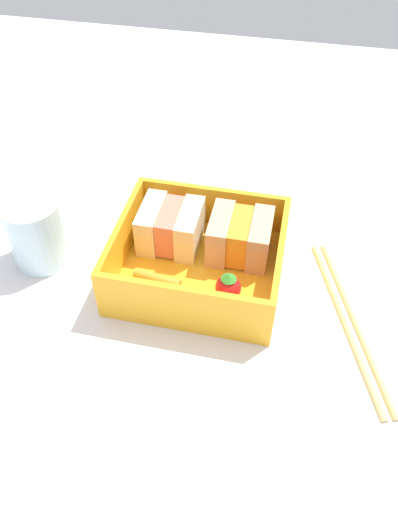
{
  "coord_description": "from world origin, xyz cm",
  "views": [
    {
      "loc": [
        7.26,
        -33.38,
        37.76
      ],
      "look_at": [
        0.0,
        0.0,
        2.7
      ],
      "focal_mm": 35.0,
      "sensor_mm": 36.0,
      "label": 1
    }
  ],
  "objects_px": {
    "sandwich_center_left": "(240,237)",
    "carrot_stick_far_left": "(157,279)",
    "drinking_glass": "(37,232)",
    "strawberry_far_left": "(228,287)",
    "sandwich_left": "(171,226)",
    "chopstick_pair": "(350,320)"
  },
  "relations": [
    {
      "from": "sandwich_center_left",
      "to": "drinking_glass",
      "type": "bearing_deg",
      "value": -168.95
    },
    {
      "from": "sandwich_center_left",
      "to": "strawberry_far_left",
      "type": "bearing_deg",
      "value": -90.91
    },
    {
      "from": "sandwich_center_left",
      "to": "carrot_stick_far_left",
      "type": "xyz_separation_m",
      "value": [
        -0.07,
        -0.06,
        -0.02
      ]
    },
    {
      "from": "sandwich_center_left",
      "to": "sandwich_left",
      "type": "bearing_deg",
      "value": 180.0
    },
    {
      "from": "sandwich_left",
      "to": "carrot_stick_far_left",
      "type": "height_order",
      "value": "sandwich_left"
    },
    {
      "from": "chopstick_pair",
      "to": "drinking_glass",
      "type": "xyz_separation_m",
      "value": [
        -0.31,
        0.02,
        0.03
      ]
    },
    {
      "from": "sandwich_left",
      "to": "drinking_glass",
      "type": "height_order",
      "value": "drinking_glass"
    },
    {
      "from": "sandwich_left",
      "to": "sandwich_center_left",
      "type": "bearing_deg",
      "value": 0.0
    },
    {
      "from": "carrot_stick_far_left",
      "to": "strawberry_far_left",
      "type": "relative_size",
      "value": 1.56
    },
    {
      "from": "sandwich_left",
      "to": "sandwich_center_left",
      "type": "relative_size",
      "value": 1.0
    },
    {
      "from": "strawberry_far_left",
      "to": "drinking_glass",
      "type": "distance_m",
      "value": 0.2
    },
    {
      "from": "sandwich_center_left",
      "to": "drinking_glass",
      "type": "relative_size",
      "value": 0.82
    },
    {
      "from": "sandwich_center_left",
      "to": "drinking_glass",
      "type": "height_order",
      "value": "drinking_glass"
    },
    {
      "from": "carrot_stick_far_left",
      "to": "chopstick_pair",
      "type": "bearing_deg",
      "value": 0.3
    },
    {
      "from": "sandwich_center_left",
      "to": "drinking_glass",
      "type": "distance_m",
      "value": 0.2
    },
    {
      "from": "sandwich_left",
      "to": "sandwich_center_left",
      "type": "xyz_separation_m",
      "value": [
        0.07,
        0.0,
        0.0
      ]
    },
    {
      "from": "chopstick_pair",
      "to": "drinking_glass",
      "type": "height_order",
      "value": "drinking_glass"
    },
    {
      "from": "drinking_glass",
      "to": "sandwich_left",
      "type": "bearing_deg",
      "value": 16.9
    },
    {
      "from": "sandwich_left",
      "to": "chopstick_pair",
      "type": "xyz_separation_m",
      "value": [
        0.19,
        -0.06,
        -0.03
      ]
    },
    {
      "from": "strawberry_far_left",
      "to": "chopstick_pair",
      "type": "height_order",
      "value": "strawberry_far_left"
    },
    {
      "from": "sandwich_center_left",
      "to": "strawberry_far_left",
      "type": "relative_size",
      "value": 1.99
    },
    {
      "from": "chopstick_pair",
      "to": "drinking_glass",
      "type": "relative_size",
      "value": 2.62
    }
  ]
}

